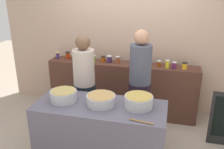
# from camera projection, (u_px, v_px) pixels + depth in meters

# --- Properties ---
(ground) EXTENTS (12.00, 12.00, 0.00)m
(ground) POSITION_uv_depth(u_px,v_px,m) (106.00, 147.00, 3.78)
(ground) COLOR tan
(storefront_wall) EXTENTS (4.80, 0.12, 3.00)m
(storefront_wall) POSITION_uv_depth(u_px,v_px,m) (126.00, 31.00, 4.57)
(storefront_wall) COLOR tan
(storefront_wall) RESTS_ON ground
(display_shelf) EXTENTS (2.70, 0.36, 0.99)m
(display_shelf) POSITION_uv_depth(u_px,v_px,m) (122.00, 89.00, 4.61)
(display_shelf) COLOR #502F24
(display_shelf) RESTS_ON ground
(prep_table) EXTENTS (1.70, 0.70, 0.87)m
(prep_table) POSITION_uv_depth(u_px,v_px,m) (100.00, 134.00, 3.36)
(prep_table) COLOR #555163
(prep_table) RESTS_ON ground
(preserve_jar_0) EXTENTS (0.07, 0.07, 0.13)m
(preserve_jar_0) POSITION_uv_depth(u_px,v_px,m) (58.00, 55.00, 4.69)
(preserve_jar_0) COLOR #402858
(preserve_jar_0) RESTS_ON display_shelf
(preserve_jar_1) EXTENTS (0.08, 0.08, 0.12)m
(preserve_jar_1) POSITION_uv_depth(u_px,v_px,m) (68.00, 55.00, 4.71)
(preserve_jar_1) COLOR #AA2E0D
(preserve_jar_1) RESTS_ON display_shelf
(preserve_jar_2) EXTENTS (0.09, 0.09, 0.12)m
(preserve_jar_2) POSITION_uv_depth(u_px,v_px,m) (74.00, 57.00, 4.61)
(preserve_jar_2) COLOR #8E381A
(preserve_jar_2) RESTS_ON display_shelf
(preserve_jar_3) EXTENTS (0.09, 0.09, 0.12)m
(preserve_jar_3) POSITION_uv_depth(u_px,v_px,m) (78.00, 58.00, 4.54)
(preserve_jar_3) COLOR #562546
(preserve_jar_3) RESTS_ON display_shelf
(preserve_jar_4) EXTENTS (0.07, 0.07, 0.11)m
(preserve_jar_4) POSITION_uv_depth(u_px,v_px,m) (85.00, 59.00, 4.52)
(preserve_jar_4) COLOR gold
(preserve_jar_4) RESTS_ON display_shelf
(preserve_jar_5) EXTENTS (0.08, 0.08, 0.12)m
(preserve_jar_5) POSITION_uv_depth(u_px,v_px,m) (94.00, 58.00, 4.51)
(preserve_jar_5) COLOR #649A2D
(preserve_jar_5) RESTS_ON display_shelf
(preserve_jar_6) EXTENTS (0.09, 0.09, 0.10)m
(preserve_jar_6) POSITION_uv_depth(u_px,v_px,m) (103.00, 59.00, 4.50)
(preserve_jar_6) COLOR #9A4411
(preserve_jar_6) RESTS_ON display_shelf
(preserve_jar_7) EXTENTS (0.09, 0.09, 0.13)m
(preserve_jar_7) POSITION_uv_depth(u_px,v_px,m) (109.00, 59.00, 4.47)
(preserve_jar_7) COLOR #3E2450
(preserve_jar_7) RESTS_ON display_shelf
(preserve_jar_8) EXTENTS (0.07, 0.07, 0.13)m
(preserve_jar_8) POSITION_uv_depth(u_px,v_px,m) (118.00, 60.00, 4.40)
(preserve_jar_8) COLOR brown
(preserve_jar_8) RESTS_ON display_shelf
(preserve_jar_9) EXTENTS (0.08, 0.08, 0.10)m
(preserve_jar_9) POSITION_uv_depth(u_px,v_px,m) (133.00, 62.00, 4.37)
(preserve_jar_9) COLOR #481349
(preserve_jar_9) RESTS_ON display_shelf
(preserve_jar_10) EXTENTS (0.09, 0.09, 0.10)m
(preserve_jar_10) POSITION_uv_depth(u_px,v_px,m) (148.00, 62.00, 4.38)
(preserve_jar_10) COLOR #571843
(preserve_jar_10) RESTS_ON display_shelf
(preserve_jar_11) EXTENTS (0.07, 0.07, 0.10)m
(preserve_jar_11) POSITION_uv_depth(u_px,v_px,m) (159.00, 64.00, 4.27)
(preserve_jar_11) COLOR #7F3A0D
(preserve_jar_11) RESTS_ON display_shelf
(preserve_jar_12) EXTENTS (0.07, 0.07, 0.14)m
(preserve_jar_12) POSITION_uv_depth(u_px,v_px,m) (167.00, 64.00, 4.19)
(preserve_jar_12) COLOR gold
(preserve_jar_12) RESTS_ON display_shelf
(preserve_jar_13) EXTENTS (0.08, 0.08, 0.11)m
(preserve_jar_13) POSITION_uv_depth(u_px,v_px,m) (174.00, 65.00, 4.16)
(preserve_jar_13) COLOR #5B204A
(preserve_jar_13) RESTS_ON display_shelf
(preserve_jar_14) EXTENTS (0.09, 0.09, 0.11)m
(preserve_jar_14) POSITION_uv_depth(u_px,v_px,m) (185.00, 66.00, 4.15)
(preserve_jar_14) COLOR gold
(preserve_jar_14) RESTS_ON display_shelf
(cooking_pot_left) EXTENTS (0.35, 0.35, 0.15)m
(cooking_pot_left) POSITION_uv_depth(u_px,v_px,m) (64.00, 96.00, 3.30)
(cooking_pot_left) COLOR #B7B7BC
(cooking_pot_left) RESTS_ON prep_table
(cooking_pot_center) EXTENTS (0.37, 0.37, 0.13)m
(cooking_pot_center) POSITION_uv_depth(u_px,v_px,m) (101.00, 100.00, 3.20)
(cooking_pot_center) COLOR #B7B7BC
(cooking_pot_center) RESTS_ON prep_table
(cooking_pot_right) EXTENTS (0.36, 0.36, 0.16)m
(cooking_pot_right) POSITION_uv_depth(u_px,v_px,m) (139.00, 101.00, 3.13)
(cooking_pot_right) COLOR #B7B7BC
(cooking_pot_right) RESTS_ON prep_table
(wooden_spoon) EXTENTS (0.28, 0.07, 0.02)m
(wooden_spoon) POSITION_uv_depth(u_px,v_px,m) (141.00, 122.00, 2.81)
(wooden_spoon) COLOR #9E703D
(wooden_spoon) RESTS_ON prep_table
(cook_with_tongs) EXTENTS (0.34, 0.34, 1.64)m
(cook_with_tongs) POSITION_uv_depth(u_px,v_px,m) (85.00, 92.00, 3.87)
(cook_with_tongs) COLOR black
(cook_with_tongs) RESTS_ON ground
(cook_in_cap) EXTENTS (0.33, 0.33, 1.74)m
(cook_in_cap) POSITION_uv_depth(u_px,v_px,m) (139.00, 92.00, 3.75)
(cook_in_cap) COLOR black
(cook_in_cap) RESTS_ON ground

